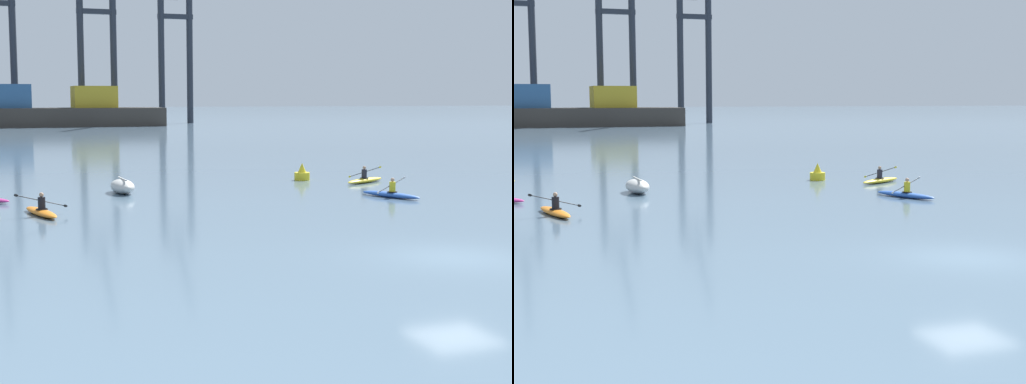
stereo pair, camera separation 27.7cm
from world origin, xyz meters
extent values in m
plane|color=slate|center=(0.00, 0.00, 0.00)|extent=(800.00, 800.00, 0.00)
cube|color=#38332D|center=(-9.44, 115.77, 1.56)|extent=(50.99, 10.28, 3.12)
cube|color=#2D5684|center=(-9.44, 115.77, 5.07)|extent=(7.14, 7.20, 3.90)
cube|color=#B29323|center=(4.58, 115.77, 4.96)|extent=(7.14, 7.20, 3.67)
cylinder|color=#232833|center=(-8.07, 122.92, 12.31)|extent=(1.20, 1.20, 24.61)
cylinder|color=#232833|center=(3.42, 123.23, 11.83)|extent=(1.20, 1.20, 23.66)
cylinder|color=#232833|center=(9.27, 123.23, 11.83)|extent=(1.20, 1.20, 23.66)
cube|color=#232833|center=(6.35, 123.23, 20.11)|extent=(7.05, 0.90, 0.90)
cylinder|color=#232833|center=(18.59, 125.69, 11.74)|extent=(1.20, 1.20, 23.49)
cylinder|color=#232833|center=(24.06, 125.69, 11.74)|extent=(1.20, 1.20, 23.49)
cube|color=#232833|center=(21.32, 125.69, 19.97)|extent=(6.68, 0.90, 0.90)
ellipsoid|color=beige|center=(-6.82, 19.13, 0.35)|extent=(1.20, 2.64, 0.70)
cube|color=beige|center=(-6.82, 19.13, 0.73)|extent=(0.14, 1.95, 0.06)
cylinder|color=yellow|center=(4.14, 22.02, 0.23)|extent=(0.90, 0.90, 0.45)
cone|color=yellow|center=(4.14, 22.02, 0.73)|extent=(0.49, 0.49, 0.55)
ellipsoid|color=yellow|center=(6.97, 19.54, 0.13)|extent=(3.23, 2.25, 0.26)
torus|color=black|center=(6.88, 19.48, 0.27)|extent=(0.67, 0.67, 0.05)
cylinder|color=#23232D|center=(6.88, 19.48, 0.51)|extent=(0.30, 0.30, 0.50)
sphere|color=tan|center=(6.88, 19.48, 0.86)|extent=(0.19, 0.19, 0.19)
cylinder|color=black|center=(6.92, 19.51, 0.61)|extent=(1.05, 1.74, 0.69)
ellipsoid|color=yellow|center=(6.42, 20.37, 0.28)|extent=(0.14, 0.20, 0.16)
ellipsoid|color=yellow|center=(7.43, 18.65, 0.94)|extent=(0.14, 0.20, 0.16)
ellipsoid|color=orange|center=(-11.20, 12.78, 0.13)|extent=(1.43, 3.44, 0.26)
torus|color=black|center=(-11.17, 12.68, 0.27)|extent=(0.60, 0.60, 0.05)
cylinder|color=black|center=(-11.17, 12.68, 0.51)|extent=(0.30, 0.30, 0.50)
sphere|color=tan|center=(-11.17, 12.68, 0.86)|extent=(0.19, 0.19, 0.19)
cylinder|color=black|center=(-11.19, 12.73, 0.61)|extent=(1.97, 0.54, 0.61)
ellipsoid|color=black|center=(-12.16, 12.48, 0.90)|extent=(0.21, 0.09, 0.16)
ellipsoid|color=black|center=(-10.21, 12.98, 0.32)|extent=(0.21, 0.09, 0.16)
ellipsoid|color=#2856B2|center=(5.11, 13.24, 0.13)|extent=(1.89, 3.36, 0.26)
torus|color=black|center=(5.15, 13.15, 0.27)|extent=(0.64, 0.64, 0.05)
cylinder|color=gold|center=(5.15, 13.15, 0.51)|extent=(0.30, 0.30, 0.50)
sphere|color=tan|center=(5.15, 13.15, 0.86)|extent=(0.19, 0.19, 0.19)
cylinder|color=black|center=(5.13, 13.20, 0.61)|extent=(1.88, 0.83, 0.60)
ellipsoid|color=silver|center=(4.20, 12.80, 0.33)|extent=(0.20, 0.12, 0.15)
ellipsoid|color=silver|center=(6.06, 13.59, 0.89)|extent=(0.20, 0.12, 0.15)
camera|label=1|loc=(-13.22, -19.67, 4.75)|focal=54.54mm
camera|label=2|loc=(-12.96, -19.76, 4.75)|focal=54.54mm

